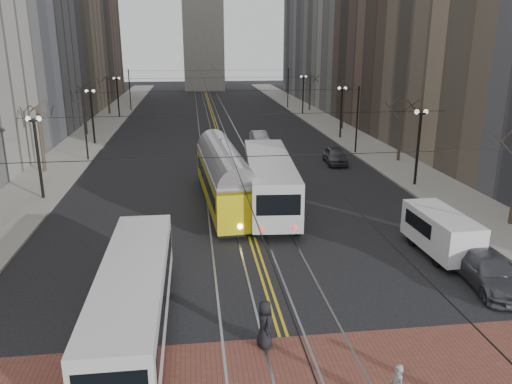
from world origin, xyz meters
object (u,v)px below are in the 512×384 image
object	(u,v)px
transit_bus	(134,300)
sedan_grey	(335,156)
rear_bus	(269,183)
sedan_silver	(260,138)
cargo_van	(441,234)
pedestrian_a	(265,324)
streetcar	(224,182)
sedan_parked	(489,271)

from	to	relation	value
transit_bus	sedan_grey	size ratio (longest dim) A/B	2.56
transit_bus	rear_bus	size ratio (longest dim) A/B	0.86
rear_bus	sedan_silver	size ratio (longest dim) A/B	2.92
cargo_van	pedestrian_a	bearing A→B (deg)	-147.28
streetcar	sedan_silver	xyz separation A→B (m)	(5.13, 20.18, -0.86)
cargo_van	sedan_parked	bearing A→B (deg)	-82.94
rear_bus	cargo_van	xyz separation A→B (m)	(7.59, -8.87, -0.55)
cargo_van	pedestrian_a	xyz separation A→B (m)	(-10.18, -7.00, -0.21)
transit_bus	pedestrian_a	xyz separation A→B (m)	(4.70, -1.50, -0.47)
transit_bus	sedan_grey	world-z (taller)	transit_bus
transit_bus	sedan_parked	distance (m)	15.57
transit_bus	rear_bus	distance (m)	16.13
streetcar	rear_bus	distance (m)	3.07
rear_bus	cargo_van	world-z (taller)	rear_bus
transit_bus	cargo_van	bearing A→B (deg)	20.49
rear_bus	sedan_grey	distance (m)	14.12
transit_bus	cargo_van	world-z (taller)	transit_bus
sedan_grey	pedestrian_a	distance (m)	29.49
cargo_van	sedan_silver	size ratio (longest dim) A/B	1.16
transit_bus	streetcar	size ratio (longest dim) A/B	0.83
sedan_parked	sedan_grey	bearing A→B (deg)	97.25
rear_bus	sedan_silver	world-z (taller)	rear_bus
streetcar	sedan_grey	world-z (taller)	streetcar
transit_bus	cargo_van	xyz separation A→B (m)	(14.88, 5.50, -0.26)
transit_bus	pedestrian_a	size ratio (longest dim) A/B	6.12
sedan_grey	rear_bus	bearing A→B (deg)	-119.64
sedan_silver	sedan_parked	bearing A→B (deg)	-83.72
transit_bus	sedan_grey	xyz separation A→B (m)	(15.16, 26.07, -0.65)
transit_bus	pedestrian_a	distance (m)	4.95
cargo_van	pedestrian_a	size ratio (longest dim) A/B	2.81
transit_bus	streetcar	distance (m)	15.90
sedan_grey	pedestrian_a	world-z (taller)	pedestrian_a
streetcar	rear_bus	world-z (taller)	rear_bus
sedan_grey	sedan_parked	xyz separation A→B (m)	(0.28, -24.16, -0.02)
transit_bus	sedan_silver	bearing A→B (deg)	75.21
transit_bus	sedan_parked	bearing A→B (deg)	7.25
sedan_grey	sedan_silver	distance (m)	10.98
cargo_van	pedestrian_a	distance (m)	12.36
transit_bus	sedan_silver	world-z (taller)	transit_bus
sedan_parked	streetcar	bearing A→B (deg)	136.21
rear_bus	cargo_van	bearing A→B (deg)	-45.16
streetcar	rear_bus	size ratio (longest dim) A/B	1.05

